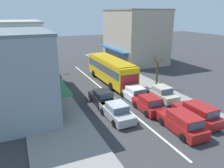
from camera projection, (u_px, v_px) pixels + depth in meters
The scene contains 20 objects.
ground_plane at pixel (121, 105), 22.46m from camera, with size 140.00×140.00×0.00m, color #353538.
lane_centre_line at pixel (106, 92), 25.92m from camera, with size 0.20×28.00×0.01m, color silver.
sidewalk_left at pixel (45, 95), 25.00m from camera, with size 5.20×44.00×0.14m, color gray.
kerb_right at pixel (142, 81), 30.04m from camera, with size 2.80×44.00×0.12m, color gray.
shopfront_corner_near at pixel (8, 76), 18.91m from camera, with size 8.44×8.86×7.61m.
shopfront_mid_block at pixel (8, 56), 26.25m from camera, with size 9.00×7.61×8.11m.
shopfront_far_end at pixel (9, 49), 33.76m from camera, with size 7.94×8.86×7.41m.
building_right_far at pixel (135, 36), 40.73m from camera, with size 9.10×11.80×9.58m.
city_bus at pixel (111, 69), 29.08m from camera, with size 2.79×10.87×3.23m.
wagon_adjacent_lane_lead at pixel (182, 123), 17.24m from camera, with size 2.04×4.55×1.58m.
hatchback_adjacent_lane_trail at pixel (149, 104), 20.78m from camera, with size 1.92×3.75×1.54m.
sedan_queue_far_back at pixel (117, 112), 19.30m from camera, with size 1.95×4.23×1.47m.
sedan_behind_bus_near at pixel (135, 94), 23.44m from camera, with size 2.00×4.25×1.47m.
sedan_behind_bus_mid at pixel (103, 98), 22.35m from camera, with size 1.91×4.20×1.47m.
parked_wagon_kerb_front at pixel (198, 113), 18.84m from camera, with size 1.99×4.53×1.58m.
parked_sedan_kerb_second at pixel (161, 93), 23.70m from camera, with size 1.95×4.23×1.47m.
traffic_light_downstreet at pixel (51, 54), 33.89m from camera, with size 0.33×0.24×4.20m.
street_tree_right at pixel (157, 73), 26.94m from camera, with size 1.63×1.82×4.21m.
pedestrian_with_handbag_near at pixel (51, 73), 30.18m from camera, with size 0.66×0.31×1.63m.
pedestrian_browsing_midblock at pixel (61, 82), 26.10m from camera, with size 0.56×0.29×1.63m.
Camera 1 is at (-9.31, -18.47, 9.04)m, focal length 35.00 mm.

